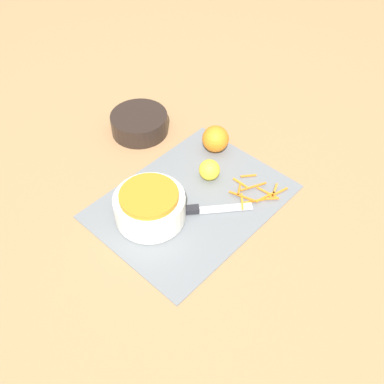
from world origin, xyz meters
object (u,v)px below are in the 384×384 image
bowl_dark (139,123)px  bowl_speckled (150,206)px  lemon (209,170)px  knife (193,210)px  orange_left (215,139)px

bowl_dark → bowl_speckled: bearing=-128.0°
bowl_speckled → bowl_dark: size_ratio=1.03×
lemon → knife: bearing=-157.1°
bowl_speckled → bowl_dark: 0.34m
bowl_speckled → knife: bearing=-38.1°
bowl_dark → knife: (-0.13, -0.33, -0.02)m
bowl_dark → knife: bowl_dark is taller
bowl_dark → orange_left: size_ratio=2.22×
lemon → bowl_speckled: bearing=175.8°
bowl_speckled → bowl_dark: (0.21, 0.27, -0.02)m
knife → orange_left: size_ratio=2.41×
bowl_speckled → knife: 0.11m
bowl_dark → lemon: lemon is taller
bowl_speckled → knife: (0.08, -0.06, -0.03)m
orange_left → lemon: (-0.10, -0.06, -0.01)m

